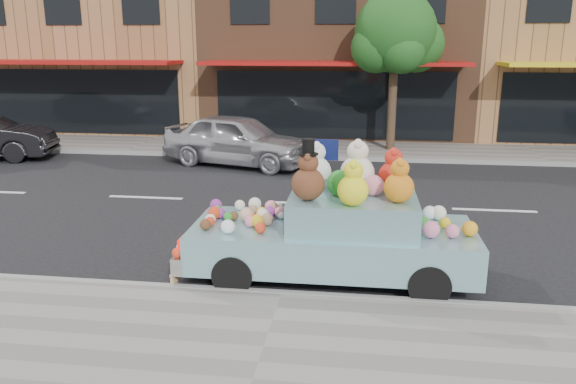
# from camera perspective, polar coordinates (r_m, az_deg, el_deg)

# --- Properties ---
(ground) EXTENTS (120.00, 120.00, 0.00)m
(ground) POSITION_cam_1_polar(r_m,az_deg,el_deg) (12.86, 2.57, -1.21)
(ground) COLOR black
(ground) RESTS_ON ground
(near_sidewalk) EXTENTS (60.00, 3.00, 0.12)m
(near_sidewalk) POSITION_cam_1_polar(r_m,az_deg,el_deg) (6.87, -2.49, -15.82)
(near_sidewalk) COLOR gray
(near_sidewalk) RESTS_ON ground
(far_sidewalk) EXTENTS (60.00, 3.00, 0.12)m
(far_sidewalk) POSITION_cam_1_polar(r_m,az_deg,el_deg) (19.16, 4.32, 4.33)
(far_sidewalk) COLOR gray
(far_sidewalk) RESTS_ON ground
(near_kerb) EXTENTS (60.00, 0.12, 0.13)m
(near_kerb) POSITION_cam_1_polar(r_m,az_deg,el_deg) (8.18, -0.63, -10.47)
(near_kerb) COLOR gray
(near_kerb) RESTS_ON ground
(far_kerb) EXTENTS (60.00, 0.12, 0.13)m
(far_kerb) POSITION_cam_1_polar(r_m,az_deg,el_deg) (17.69, 4.03, 3.46)
(far_kerb) COLOR gray
(far_kerb) RESTS_ON ground
(storefront_left) EXTENTS (10.00, 9.80, 7.30)m
(storefront_left) POSITION_cam_1_polar(r_m,az_deg,el_deg) (26.68, -17.44, 14.43)
(storefront_left) COLOR #A16E43
(storefront_left) RESTS_ON ground
(storefront_mid) EXTENTS (10.00, 9.80, 7.30)m
(storefront_mid) POSITION_cam_1_polar(r_m,az_deg,el_deg) (24.30, 5.29, 15.04)
(storefront_mid) COLOR brown
(storefront_mid) RESTS_ON ground
(street_tree) EXTENTS (3.00, 2.70, 5.22)m
(street_tree) POSITION_cam_1_polar(r_m,az_deg,el_deg) (18.88, 10.92, 15.04)
(street_tree) COLOR #38281C
(street_tree) RESTS_ON ground
(car_silver) EXTENTS (4.85, 3.03, 1.54)m
(car_silver) POSITION_cam_1_polar(r_m,az_deg,el_deg) (16.88, -5.12, 5.32)
(car_silver) COLOR #B7B7BC
(car_silver) RESTS_ON ground
(art_car) EXTENTS (4.49, 1.79, 2.25)m
(art_car) POSITION_cam_1_polar(r_m,az_deg,el_deg) (8.67, 4.76, -3.80)
(art_car) COLOR black
(art_car) RESTS_ON ground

